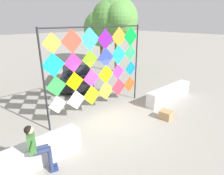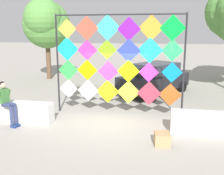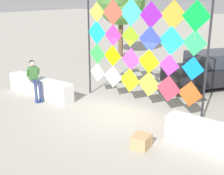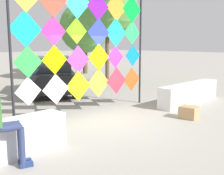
% 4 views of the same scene
% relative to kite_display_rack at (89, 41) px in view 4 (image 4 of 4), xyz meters
% --- Properties ---
extents(ground, '(120.00, 120.00, 0.00)m').
position_rel_kite_display_rack_xyz_m(ground, '(-0.10, -1.12, -2.35)').
color(ground, '#9E998E').
extents(plaza_ledge_right, '(3.48, 0.54, 0.76)m').
position_rel_kite_display_rack_xyz_m(plaza_ledge_right, '(3.77, -1.48, -1.97)').
color(plaza_ledge_right, silver).
rests_on(plaza_ledge_right, ground).
extents(kite_display_rack, '(5.11, 0.21, 4.01)m').
position_rel_kite_display_rack_xyz_m(kite_display_rack, '(0.00, 0.00, 0.00)').
color(kite_display_rack, '#232328').
rests_on(kite_display_rack, ground).
extents(seated_vendor, '(0.76, 0.59, 1.61)m').
position_rel_kite_display_rack_xyz_m(seated_vendor, '(-3.73, -1.91, -1.39)').
color(seated_vendor, navy).
rests_on(seated_vendor, ground).
extents(parked_car, '(3.88, 4.55, 1.65)m').
position_rel_kite_display_rack_xyz_m(parked_car, '(1.32, 4.08, -1.51)').
color(parked_car, black).
rests_on(parked_car, ground).
extents(cardboard_box_large, '(0.51, 0.56, 0.38)m').
position_rel_kite_display_rack_xyz_m(cardboard_box_large, '(1.76, -2.58, -2.16)').
color(cardboard_box_large, tan).
rests_on(cardboard_box_large, ground).
extents(tree_broadleaf, '(3.70, 3.57, 6.02)m').
position_rel_kite_display_rack_xyz_m(tree_broadleaf, '(5.60, 4.99, 1.99)').
color(tree_broadleaf, brown).
rests_on(tree_broadleaf, ground).
extents(tree_far_right, '(4.06, 4.08, 5.22)m').
position_rel_kite_display_rack_xyz_m(tree_far_right, '(7.54, 9.12, 1.05)').
color(tree_far_right, brown).
rests_on(tree_far_right, ground).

